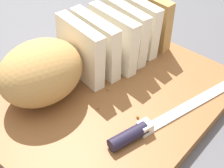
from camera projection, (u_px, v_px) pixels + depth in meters
ground_plane at (112, 106)px, 0.58m from camera, size 3.00×3.00×0.00m
cutting_board at (112, 102)px, 0.57m from camera, size 0.41×0.31×0.02m
bread_loaf at (79, 53)px, 0.57m from camera, size 0.34×0.16×0.10m
bread_knife at (149, 126)px, 0.51m from camera, size 0.27×0.09×0.02m
crumb_near_knife at (138, 117)px, 0.53m from camera, size 0.00×0.00×0.00m
crumb_near_loaf at (113, 79)px, 0.60m from camera, size 0.01×0.01×0.01m
crumb_stray_left at (108, 90)px, 0.58m from camera, size 0.00×0.00×0.00m
crumb_stray_right at (99, 108)px, 0.54m from camera, size 0.00×0.00×0.00m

